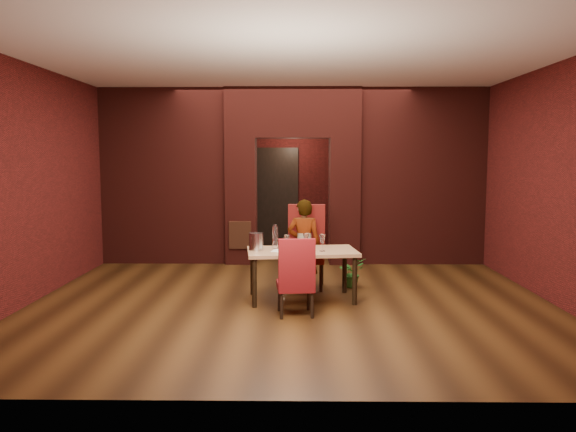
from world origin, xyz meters
The scene contains 25 objects.
floor centered at (0.00, 0.00, 0.00)m, with size 8.00×8.00×0.00m, color #402610.
ceiling centered at (0.00, 0.00, 3.20)m, with size 7.00×8.00×0.04m, color silver.
wall_back centered at (0.00, 4.00, 1.60)m, with size 7.00×0.04×3.20m, color maroon.
wall_front centered at (0.00, -4.00, 1.60)m, with size 7.00×0.04×3.20m, color maroon.
wall_left centered at (-3.50, 0.00, 1.60)m, with size 0.04×8.00×3.20m, color maroon.
wall_right centered at (3.50, 0.00, 1.60)m, with size 0.04×8.00×3.20m, color maroon.
pillar_left centered at (-0.95, 2.00, 1.15)m, with size 0.55×0.55×2.30m, color maroon.
pillar_right centered at (0.95, 2.00, 1.15)m, with size 0.55×0.55×2.30m, color maroon.
lintel centered at (0.00, 2.00, 2.75)m, with size 2.45×0.55×0.90m, color maroon.
wing_wall_left centered at (-2.36, 2.00, 1.60)m, with size 2.27×0.35×3.20m, color maroon.
wing_wall_right centered at (2.36, 2.00, 1.60)m, with size 2.27×0.35×3.20m, color maroon.
vent_panel centered at (-0.95, 1.71, 0.55)m, with size 0.40×0.03×0.50m, color brown.
rear_door centered at (-0.40, 3.94, 1.05)m, with size 0.90×0.08×2.10m, color black.
rear_door_frame centered at (-0.40, 3.90, 1.05)m, with size 1.02×0.04×2.22m, color black.
dining_table centered at (0.14, -0.76, 0.35)m, with size 1.48×0.83×0.69m, color #A57955.
chair_far centered at (0.21, -0.06, 0.62)m, with size 0.56×0.56×1.24m, color maroon.
chair_near centered at (0.05, -1.50, 0.49)m, with size 0.45×0.45×0.98m, color maroon.
person_seated centered at (0.18, -0.15, 0.67)m, with size 0.49×0.32×1.34m, color silver.
wine_glass_a centered at (-0.07, -0.71, 0.79)m, with size 0.08×0.08×0.20m, color white, non-canonical shape.
wine_glass_b centered at (0.20, -0.68, 0.80)m, with size 0.09×0.09×0.21m, color white, non-canonical shape.
wine_glass_c centered at (0.42, -0.87, 0.81)m, with size 0.09×0.09×0.23m, color white, non-canonical shape.
tasting_sheet centered at (-0.10, -0.85, 0.69)m, with size 0.32×0.24×0.00m, color white.
wine_bucket centered at (-0.48, -0.79, 0.81)m, with size 0.19×0.19×0.24m, color #BABBC2.
water_bottle centered at (-0.23, -0.64, 0.86)m, with size 0.08×0.08×0.33m, color white.
potted_plant centered at (0.90, 0.02, 0.22)m, with size 0.39×0.34×0.44m, color #296E25.
Camera 1 is at (0.05, -8.33, 1.95)m, focal length 35.00 mm.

